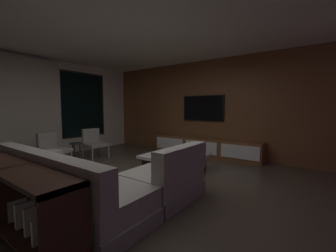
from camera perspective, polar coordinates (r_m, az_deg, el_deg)
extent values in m
plane|color=#473D33|center=(3.81, -8.15, -15.92)|extent=(9.20, 9.20, 0.00)
cube|color=silver|center=(6.65, -31.72, 4.13)|extent=(6.60, 0.12, 2.70)
cube|color=black|center=(7.20, -21.93, 5.30)|extent=(1.52, 0.02, 2.02)
cube|color=black|center=(7.19, -21.87, 5.30)|extent=(1.40, 0.03, 1.90)
cube|color=#BCB5A3|center=(6.29, -35.70, 3.49)|extent=(2.10, 0.12, 2.60)
cube|color=brown|center=(6.14, 11.95, 4.75)|extent=(0.12, 7.80, 2.70)
plane|color=silver|center=(3.81, -8.69, 25.55)|extent=(8.20, 8.20, 0.00)
cube|color=gray|center=(3.31, -24.58, -17.94)|extent=(0.90, 2.50, 0.18)
cube|color=#9E9991|center=(3.24, -24.72, -14.51)|extent=(0.86, 2.42, 0.24)
cube|color=#9E9991|center=(3.00, -30.84, -9.90)|extent=(0.20, 2.50, 0.40)
cube|color=#9E9991|center=(4.19, -32.67, -7.47)|extent=(0.90, 0.20, 0.18)
cube|color=gray|center=(3.34, -1.59, -17.27)|extent=(1.10, 0.90, 0.18)
cube|color=#9E9991|center=(3.27, -1.60, -13.86)|extent=(1.07, 0.86, 0.24)
cube|color=#9E9991|center=(2.99, 3.80, -9.27)|extent=(1.10, 0.20, 0.40)
cube|color=beige|center=(3.55, -32.60, -8.43)|extent=(0.10, 0.36, 0.36)
cube|color=#B2A893|center=(2.80, -26.00, -11.60)|extent=(0.10, 0.36, 0.36)
cube|color=#351E16|center=(4.61, 1.87, -10.22)|extent=(1.00, 1.00, 0.30)
cube|color=white|center=(4.57, 1.87, -8.04)|extent=(1.16, 1.16, 0.06)
cube|color=#4A7253|center=(4.73, 2.87, -7.02)|extent=(0.29, 0.16, 0.03)
cube|color=olive|center=(4.75, 2.88, -6.55)|extent=(0.24, 0.17, 0.03)
cube|color=#AC6E5C|center=(4.73, 2.94, -6.26)|extent=(0.27, 0.16, 0.02)
cube|color=#5D4455|center=(4.73, 2.97, -5.93)|extent=(0.30, 0.19, 0.03)
cylinder|color=#B2ADA0|center=(6.03, -15.73, -6.52)|extent=(0.04, 0.04, 0.36)
cylinder|color=#B2ADA0|center=(5.79, -19.73, -7.10)|extent=(0.04, 0.04, 0.36)
cylinder|color=#B2ADA0|center=(6.45, -18.19, -5.85)|extent=(0.04, 0.04, 0.36)
cylinder|color=#B2ADA0|center=(6.22, -22.01, -6.34)|extent=(0.04, 0.04, 0.36)
cube|color=#9E9991|center=(6.08, -18.97, -4.78)|extent=(0.59, 0.61, 0.08)
cube|color=#9E9991|center=(6.26, -20.13, -2.42)|extent=(0.49, 0.12, 0.38)
cylinder|color=#B2ADA0|center=(5.61, -24.61, -7.64)|extent=(0.04, 0.04, 0.36)
cylinder|color=#B2ADA0|center=(5.29, -28.34, -8.51)|extent=(0.04, 0.04, 0.36)
cylinder|color=#B2ADA0|center=(5.96, -28.03, -7.03)|extent=(0.04, 0.04, 0.36)
cylinder|color=#B2ADA0|center=(5.67, -31.70, -7.79)|extent=(0.04, 0.04, 0.36)
cube|color=#9E9991|center=(5.59, -28.25, -5.92)|extent=(0.67, 0.68, 0.08)
cube|color=#9E9991|center=(5.74, -29.93, -3.41)|extent=(0.49, 0.21, 0.38)
cylinder|color=#333338|center=(5.90, -24.34, -6.53)|extent=(0.03, 0.03, 0.46)
cylinder|color=#333338|center=(5.99, -22.67, -6.29)|extent=(0.03, 0.03, 0.46)
cylinder|color=#333338|center=(6.03, -23.99, -6.27)|extent=(0.03, 0.03, 0.46)
cylinder|color=#333338|center=(5.91, -23.57, -4.34)|extent=(0.32, 0.32, 0.02)
cube|color=brown|center=(6.03, 9.82, -5.63)|extent=(0.44, 3.10, 0.52)
cube|color=white|center=(5.44, 18.75, -6.69)|extent=(0.02, 0.93, 0.33)
cube|color=white|center=(5.82, 8.82, -5.74)|extent=(0.02, 0.93, 0.33)
cube|color=white|center=(6.35, 0.36, -4.79)|extent=(0.02, 0.93, 0.33)
cube|color=black|center=(5.70, 17.39, -7.82)|extent=(0.33, 0.68, 0.19)
cube|color=#A758C3|center=(5.63, 19.93, -8.13)|extent=(0.03, 0.04, 0.18)
cube|color=#878F5D|center=(5.67, 18.65, -8.03)|extent=(0.03, 0.04, 0.17)
cube|color=#49B156|center=(5.71, 17.39, -7.92)|extent=(0.03, 0.04, 0.17)
cube|color=#8774A9|center=(5.75, 16.15, -7.85)|extent=(0.03, 0.04, 0.16)
cube|color=#54925F|center=(5.79, 14.93, -7.76)|extent=(0.03, 0.04, 0.15)
cube|color=black|center=(6.15, 9.42, 4.79)|extent=(0.04, 1.25, 0.72)
cube|color=black|center=(6.15, 9.40, 4.79)|extent=(0.05, 1.21, 0.68)
cube|color=#351E16|center=(2.78, -36.24, -9.18)|extent=(0.40, 2.10, 0.04)
cube|color=#351E16|center=(2.96, -35.64, -20.16)|extent=(0.38, 2.04, 0.03)
cube|color=#351E16|center=(2.00, -25.56, -24.85)|extent=(0.40, 0.04, 0.74)
cube|color=#351E16|center=(2.88, -35.88, -15.98)|extent=(0.38, 0.03, 0.74)
cube|color=silver|center=(2.19, -28.30, -24.70)|extent=(0.18, 0.04, 0.27)
cube|color=white|center=(2.37, -30.74, -23.00)|extent=(0.18, 0.04, 0.22)
cube|color=silver|center=(2.54, -32.37, -20.58)|extent=(0.18, 0.04, 0.27)
cube|color=silver|center=(2.73, -34.15, -19.09)|extent=(0.18, 0.04, 0.25)
cube|color=white|center=(2.92, -35.61, -17.87)|extent=(0.18, 0.04, 0.22)
cube|color=silver|center=(3.10, -37.14, -16.45)|extent=(0.18, 0.04, 0.24)
cube|color=silver|center=(3.29, -38.22, -15.33)|extent=(0.18, 0.04, 0.23)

